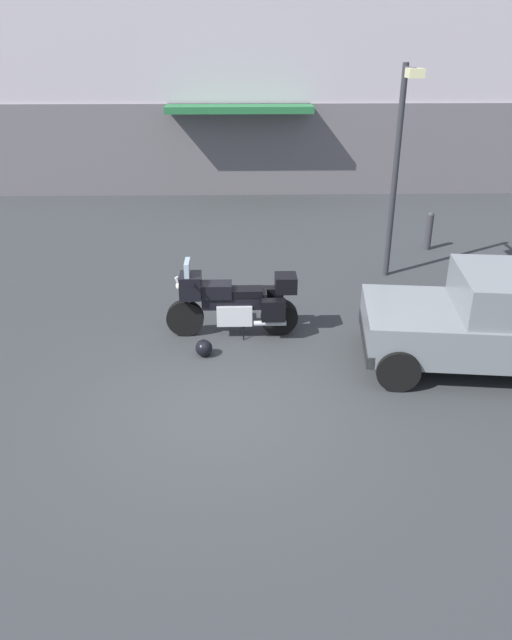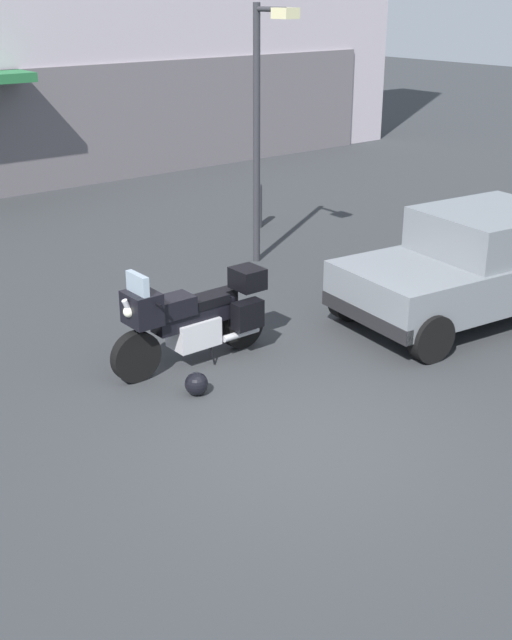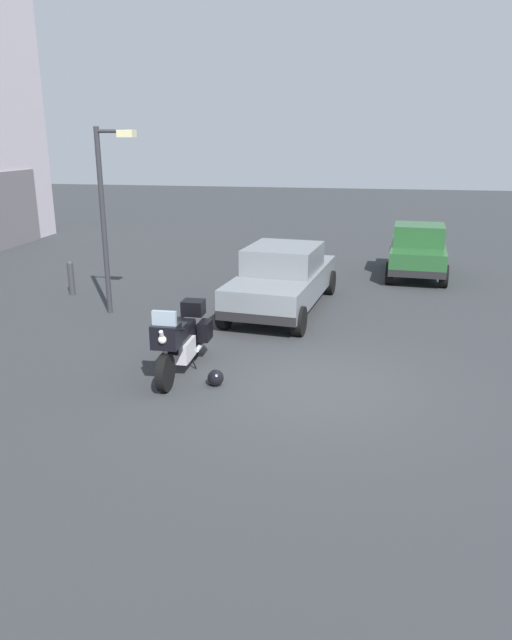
{
  "view_description": "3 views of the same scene",
  "coord_description": "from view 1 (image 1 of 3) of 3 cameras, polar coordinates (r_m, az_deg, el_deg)",
  "views": [
    {
      "loc": [
        0.33,
        -7.1,
        4.76
      ],
      "look_at": [
        0.53,
        0.95,
        0.94
      ],
      "focal_mm": 34.09,
      "sensor_mm": 36.0,
      "label": 1
    },
    {
      "loc": [
        -5.1,
        -5.57,
        4.45
      ],
      "look_at": [
        0.08,
        0.95,
        1.06
      ],
      "focal_mm": 45.8,
      "sensor_mm": 36.0,
      "label": 2
    },
    {
      "loc": [
        -9.22,
        -0.77,
        4.05
      ],
      "look_at": [
        0.14,
        0.98,
        1.07
      ],
      "focal_mm": 33.02,
      "sensor_mm": 36.0,
      "label": 3
    }
  ],
  "objects": [
    {
      "name": "ground_plane",
      "position": [
        8.55,
        -3.45,
        -8.47
      ],
      "size": [
        80.0,
        80.0,
        0.0
      ],
      "primitive_type": "plane",
      "color": "#2D3033"
    },
    {
      "name": "streetlamp_curbside",
      "position": [
        12.69,
        13.31,
        15.07
      ],
      "size": [
        0.28,
        0.94,
        4.26
      ],
      "color": "#2D2D33",
      "rests_on": "ground"
    },
    {
      "name": "bollard_curbside",
      "position": [
        15.27,
        15.94,
        8.16
      ],
      "size": [
        0.16,
        0.16,
        0.92
      ],
      "color": "#333338",
      "rests_on": "ground"
    },
    {
      "name": "motorcycle",
      "position": [
        10.33,
        -2.02,
        1.74
      ],
      "size": [
        2.26,
        0.76,
        1.36
      ],
      "rotation": [
        0.0,
        0.0,
        3.14
      ],
      "color": "black",
      "rests_on": "ground"
    },
    {
      "name": "helmet",
      "position": [
        9.87,
        -4.91,
        -2.63
      ],
      "size": [
        0.28,
        0.28,
        0.28
      ],
      "primitive_type": "sphere",
      "color": "black",
      "rests_on": "ground"
    }
  ]
}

